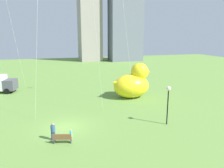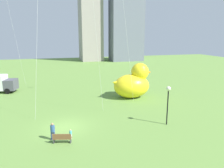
% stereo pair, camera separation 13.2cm
% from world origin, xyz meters
% --- Properties ---
extents(ground_plane, '(140.00, 140.00, 0.00)m').
position_xyz_m(ground_plane, '(0.00, 0.00, 0.00)').
color(ground_plane, olive).
extents(park_bench, '(1.65, 0.84, 0.90)m').
position_xyz_m(park_bench, '(-0.61, -3.33, 0.47)').
color(park_bench, brown).
rests_on(park_bench, ground).
extents(person_adult, '(0.39, 0.39, 1.59)m').
position_xyz_m(person_adult, '(-1.35, -2.45, 0.88)').
color(person_adult, '#38476B').
rests_on(person_adult, ground).
extents(person_child, '(0.22, 0.22, 0.90)m').
position_xyz_m(person_child, '(0.18, -2.73, 0.50)').
color(person_child, silver).
rests_on(person_child, ground).
extents(giant_inflatable_duck, '(6.20, 3.98, 5.14)m').
position_xyz_m(giant_inflatable_duck, '(10.52, 8.30, 2.19)').
color(giant_inflatable_duck, yellow).
rests_on(giant_inflatable_duck, ground).
extents(lamppost, '(0.46, 0.46, 4.08)m').
position_xyz_m(lamppost, '(10.15, -2.22, 3.15)').
color(lamppost, black).
rests_on(lamppost, ground).
extents(city_skyline, '(63.31, 12.11, 40.33)m').
position_xyz_m(city_skyline, '(7.64, 56.45, 18.21)').
color(city_skyline, slate).
rests_on(city_skyline, ground).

